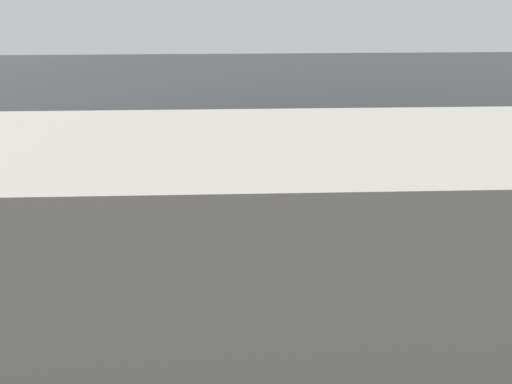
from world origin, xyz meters
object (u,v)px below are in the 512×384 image
Objects in this scene: moving_hatchback at (314,173)px; fire_hydrant at (178,222)px; sign_post at (163,215)px; pedestrian at (151,209)px.

moving_hatchback is 4.86m from fire_hydrant.
sign_post reaches higher than fire_hydrant.
sign_post is (0.13, 1.81, 1.18)m from fire_hydrant.
sign_post is at bearing 107.92° from pedestrian.
fire_hydrant is 2.17m from sign_post.
sign_post is (4.46, 3.91, 0.55)m from moving_hatchback.
moving_hatchback is at bearing -154.21° from fire_hydrant.
moving_hatchback is at bearing -138.78° from sign_post.
fire_hydrant is 0.66× the size of pedestrian.
sign_post is (-0.69, 2.14, 0.90)m from pedestrian.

